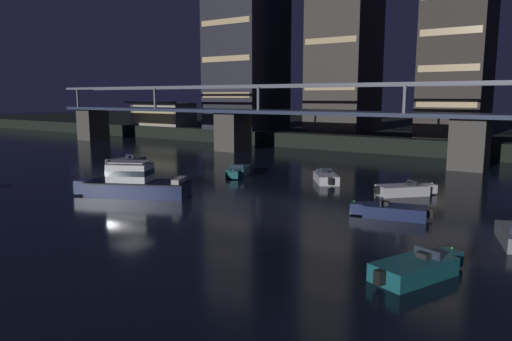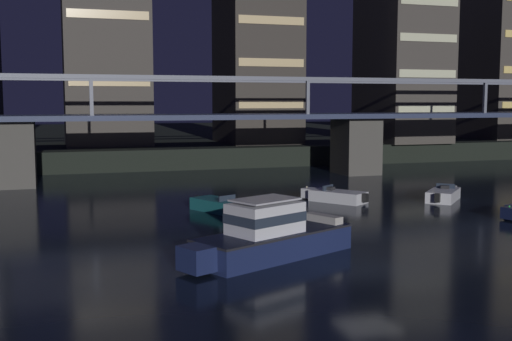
# 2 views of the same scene
# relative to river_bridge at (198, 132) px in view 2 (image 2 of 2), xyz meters

# --- Properties ---
(ground_plane) EXTENTS (400.00, 400.00, 0.00)m
(ground_plane) POSITION_rel_river_bridge_xyz_m (0.00, -33.32, -4.35)
(ground_plane) COLOR black
(far_riverbank) EXTENTS (240.00, 80.00, 2.20)m
(far_riverbank) POSITION_rel_river_bridge_xyz_m (0.00, 48.01, -3.25)
(far_riverbank) COLOR black
(far_riverbank) RESTS_ON ground
(river_bridge) EXTENTS (101.85, 6.40, 9.38)m
(river_bridge) POSITION_rel_river_bridge_xyz_m (0.00, 0.00, 0.00)
(river_bridge) COLOR #4C4944
(river_bridge) RESTS_ON ground
(tower_central) EXTENTS (8.35, 11.07, 23.83)m
(tower_central) POSITION_rel_river_bridge_xyz_m (10.86, 16.48, 9.62)
(tower_central) COLOR #38332D
(tower_central) RESTS_ON far_riverbank
(tower_east_tall) EXTENTS (8.07, 11.39, 20.94)m
(tower_east_tall) POSITION_rel_river_bridge_xyz_m (28.53, 12.88, 8.17)
(tower_east_tall) COLOR #423D38
(tower_east_tall) RESTS_ON far_riverbank
(cabin_cruiser_near_left) EXTENTS (9.14, 5.87, 2.79)m
(cabin_cruiser_near_left) POSITION_rel_river_bridge_xyz_m (-3.32, -30.03, -3.30)
(cabin_cruiser_near_left) COLOR #19234C
(cabin_cruiser_near_left) RESTS_ON ground
(speedboat_near_center) EXTENTS (4.36, 4.41, 1.16)m
(speedboat_near_center) POSITION_rel_river_bridge_xyz_m (14.34, -17.60, -3.93)
(speedboat_near_center) COLOR silver
(speedboat_near_center) RESTS_ON ground
(speedboat_mid_left) EXTENTS (3.92, 4.73, 1.16)m
(speedboat_mid_left) POSITION_rel_river_bridge_xyz_m (6.52, -15.82, -3.93)
(speedboat_mid_left) COLOR silver
(speedboat_mid_left) RESTS_ON ground
(speedboat_far_right) EXTENTS (3.33, 4.97, 1.16)m
(speedboat_far_right) POSITION_rel_river_bridge_xyz_m (-2.37, -17.39, -3.93)
(speedboat_far_right) COLOR #196066
(speedboat_far_right) RESTS_ON ground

